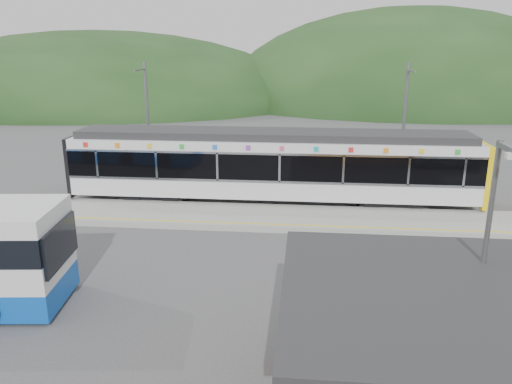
{
  "coord_description": "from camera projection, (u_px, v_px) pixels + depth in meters",
  "views": [
    {
      "loc": [
        1.79,
        -18.52,
        7.8
      ],
      "look_at": [
        -0.15,
        1.0,
        2.05
      ],
      "focal_mm": 35.0,
      "sensor_mm": 36.0,
      "label": 1
    }
  ],
  "objects": [
    {
      "name": "ground",
      "position": [
        257.0,
        248.0,
        20.05
      ],
      "size": [
        120.0,
        120.0,
        0.0
      ],
      "primitive_type": "plane",
      "color": "#4C4C4F",
      "rests_on": "ground"
    },
    {
      "name": "station_shelter",
      "position": [
        500.0,
        356.0,
        10.44
      ],
      "size": [
        9.2,
        6.2,
        3.0
      ],
      "color": "olive",
      "rests_on": "ground"
    },
    {
      "name": "catenary_mast_west",
      "position": [
        148.0,
        123.0,
        27.86
      ],
      "size": [
        0.18,
        1.8,
        7.0
      ],
      "color": "slate",
      "rests_on": "ground"
    },
    {
      "name": "hills",
      "position": [
        393.0,
        211.0,
        24.51
      ],
      "size": [
        146.0,
        149.0,
        26.0
      ],
      "color": "#1E3D19",
      "rests_on": "ground"
    },
    {
      "name": "platform",
      "position": [
        264.0,
        217.0,
        23.16
      ],
      "size": [
        26.0,
        3.2,
        0.3
      ],
      "primitive_type": "cube",
      "color": "#9E9E99",
      "rests_on": "ground"
    },
    {
      "name": "train",
      "position": [
        272.0,
        164.0,
        25.18
      ],
      "size": [
        20.44,
        3.01,
        3.74
      ],
      "color": "black",
      "rests_on": "ground"
    },
    {
      "name": "yellow_line",
      "position": [
        262.0,
        224.0,
        21.87
      ],
      "size": [
        26.0,
        0.1,
        0.01
      ],
      "primitive_type": "cube",
      "color": "yellow",
      "rests_on": "platform"
    },
    {
      "name": "catenary_mast_east",
      "position": [
        404.0,
        127.0,
        26.53
      ],
      "size": [
        0.18,
        1.8,
        7.0
      ],
      "color": "slate",
      "rests_on": "ground"
    },
    {
      "name": "lamp_post",
      "position": [
        488.0,
        243.0,
        11.28
      ],
      "size": [
        0.35,
        1.03,
        5.87
      ],
      "rotation": [
        0.0,
        0.0,
        -0.01
      ],
      "color": "slate",
      "rests_on": "ground"
    }
  ]
}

